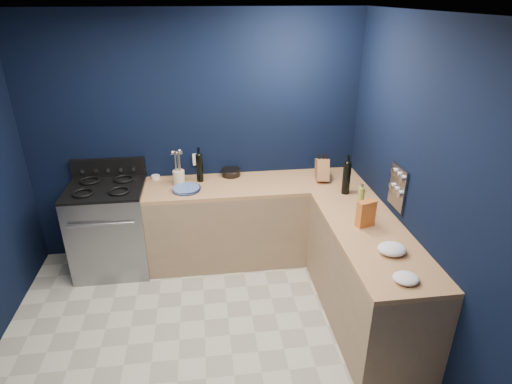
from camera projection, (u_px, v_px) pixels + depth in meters
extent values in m
cube|color=beige|center=(206.00, 358.00, 3.50)|extent=(3.50, 3.50, 0.02)
cube|color=silver|center=(182.00, 13.00, 2.38)|extent=(3.50, 3.50, 0.02)
cube|color=black|center=(196.00, 139.00, 4.52)|extent=(3.50, 0.02, 2.60)
cube|color=black|center=(435.00, 203.00, 3.15)|extent=(0.02, 3.50, 2.60)
cube|color=#9A7A59|center=(255.00, 222.00, 4.67)|extent=(2.30, 0.63, 0.86)
cube|color=#925D35|center=(255.00, 185.00, 4.48)|extent=(2.30, 0.63, 0.04)
cube|color=#9A7A59|center=(366.00, 279.00, 3.73)|extent=(0.63, 1.67, 0.86)
cube|color=#925D35|center=(372.00, 235.00, 3.54)|extent=(0.63, 1.67, 0.04)
cube|color=gray|center=(111.00, 229.00, 4.46)|extent=(0.76, 0.66, 0.92)
cube|color=black|center=(106.00, 246.00, 4.18)|extent=(0.59, 0.02, 0.42)
cube|color=black|center=(105.00, 188.00, 4.26)|extent=(0.76, 0.66, 0.03)
cube|color=black|center=(108.00, 168.00, 4.49)|extent=(0.76, 0.06, 0.20)
cube|color=gray|center=(398.00, 188.00, 3.69)|extent=(0.02, 0.28, 0.38)
cube|color=white|center=(197.00, 159.00, 4.59)|extent=(0.09, 0.02, 0.13)
cylinder|color=teal|center=(186.00, 189.00, 4.29)|extent=(0.35, 0.35, 0.03)
cylinder|color=white|center=(156.00, 177.00, 4.57)|extent=(0.11, 0.11, 0.04)
cylinder|color=#F3E4C0|center=(179.00, 177.00, 4.41)|extent=(0.16, 0.16, 0.15)
cylinder|color=black|center=(200.00, 168.00, 4.45)|extent=(0.08, 0.08, 0.30)
cylinder|color=black|center=(231.00, 172.00, 4.63)|extent=(0.22, 0.22, 0.08)
cube|color=#926039|center=(322.00, 170.00, 4.50)|extent=(0.16, 0.28, 0.28)
cylinder|color=black|center=(346.00, 178.00, 4.17)|extent=(0.10, 0.10, 0.32)
cylinder|color=#96A93E|center=(361.00, 200.00, 3.82)|extent=(0.06, 0.06, 0.25)
cylinder|color=olive|center=(365.00, 210.00, 3.81)|extent=(0.05, 0.05, 0.09)
cylinder|color=olive|center=(366.00, 221.00, 3.64)|extent=(0.05, 0.05, 0.08)
cube|color=red|center=(366.00, 214.00, 3.60)|extent=(0.17, 0.12, 0.23)
ellipsoid|color=white|center=(392.00, 249.00, 3.24)|extent=(0.24, 0.21, 0.08)
ellipsoid|color=white|center=(406.00, 278.00, 2.93)|extent=(0.19, 0.17, 0.05)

